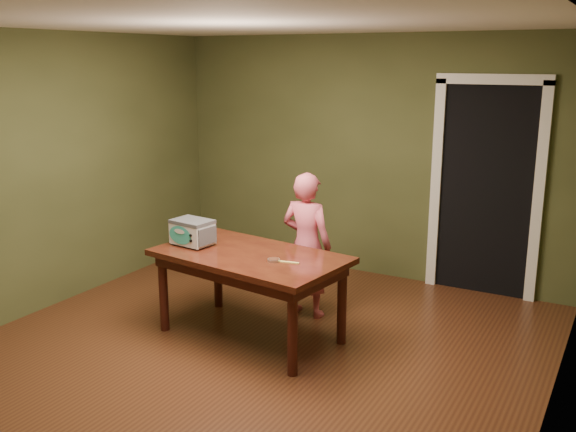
{
  "coord_description": "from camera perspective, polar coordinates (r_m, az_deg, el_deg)",
  "views": [
    {
      "loc": [
        2.62,
        -3.94,
        2.35
      ],
      "look_at": [
        -0.13,
        1.0,
        0.95
      ],
      "focal_mm": 40.0,
      "sensor_mm": 36.0,
      "label": 1
    }
  ],
  "objects": [
    {
      "name": "spatula",
      "position": [
        5.16,
        0.01,
        -4.12
      ],
      "size": [
        0.18,
        0.06,
        0.01
      ],
      "primitive_type": "cube",
      "rotation": [
        0.0,
        0.0,
        0.18
      ],
      "color": "#F4DC6A",
      "rests_on": "dining_table"
    },
    {
      "name": "room_shell",
      "position": [
        4.78,
        -4.51,
        6.13
      ],
      "size": [
        4.52,
        5.02,
        2.61
      ],
      "color": "#4D532C",
      "rests_on": "ground"
    },
    {
      "name": "floor",
      "position": [
        5.28,
        -4.15,
        -12.54
      ],
      "size": [
        5.0,
        5.0,
        0.0
      ],
      "primitive_type": "plane",
      "color": "#522C17",
      "rests_on": "ground"
    },
    {
      "name": "doorway",
      "position": [
        6.97,
        17.69,
        2.54
      ],
      "size": [
        1.1,
        0.66,
        2.25
      ],
      "color": "black",
      "rests_on": "ground"
    },
    {
      "name": "baking_pan",
      "position": [
        5.19,
        -1.28,
        -3.92
      ],
      "size": [
        0.1,
        0.1,
        0.02
      ],
      "color": "silver",
      "rests_on": "dining_table"
    },
    {
      "name": "dining_table",
      "position": [
        5.43,
        -3.39,
        -4.35
      ],
      "size": [
        1.7,
        1.1,
        0.75
      ],
      "rotation": [
        0.0,
        0.0,
        -0.13
      ],
      "color": "#37130C",
      "rests_on": "floor"
    },
    {
      "name": "toy_oven",
      "position": [
        5.67,
        -8.51,
        -1.36
      ],
      "size": [
        0.39,
        0.29,
        0.23
      ],
      "rotation": [
        0.0,
        0.0,
        -0.12
      ],
      "color": "#4C4F54",
      "rests_on": "dining_table"
    },
    {
      "name": "child",
      "position": [
        5.9,
        1.67,
        -2.57
      ],
      "size": [
        0.5,
        0.34,
        1.35
      ],
      "primitive_type": "imported",
      "rotation": [
        0.0,
        0.0,
        3.11
      ],
      "color": "#E45D73",
      "rests_on": "floor"
    }
  ]
}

